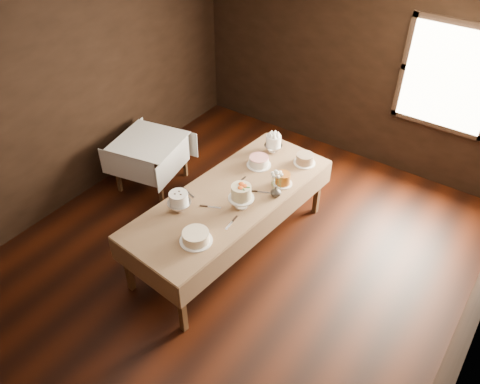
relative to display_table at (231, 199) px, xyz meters
name	(u,v)px	position (x,y,z in m)	size (l,w,h in m)	color
floor	(230,262)	(0.14, -0.22, -0.76)	(5.00, 6.00, 0.01)	black
ceiling	(226,33)	(0.14, -0.22, 2.04)	(5.00, 6.00, 0.01)	beige
wall_back	(354,66)	(0.14, 2.78, 0.64)	(5.00, 0.02, 2.80)	black
wall_left	(69,100)	(-2.36, -0.22, 0.64)	(0.02, 6.00, 2.80)	black
window	(449,78)	(1.44, 2.72, 0.84)	(1.10, 0.05, 1.30)	#FFEABF
display_table	(231,199)	(0.00, 0.00, 0.00)	(1.27, 2.74, 0.82)	#422B19
side_table	(149,146)	(-1.69, 0.40, -0.12)	(1.03, 1.03, 0.73)	#422B19
cake_meringue	(273,144)	(-0.08, 1.03, 0.17)	(0.27, 0.27, 0.25)	silver
cake_speckled	(305,159)	(0.38, 1.04, 0.12)	(0.28, 0.28, 0.13)	white
cake_lattice	(259,162)	(-0.06, 0.67, 0.11)	(0.33, 0.33, 0.11)	white
cake_caramel	(283,179)	(0.37, 0.52, 0.13)	(0.23, 0.23, 0.15)	white
cake_flowers	(241,197)	(0.21, -0.09, 0.19)	(0.29, 0.29, 0.29)	white
cake_swirl	(179,202)	(-0.31, -0.53, 0.17)	(0.27, 0.27, 0.24)	silver
cake_cream	(196,237)	(0.15, -0.80, 0.12)	(0.37, 0.37, 0.12)	white
cake_server_a	(214,207)	(-0.02, -0.28, 0.07)	(0.24, 0.03, 0.01)	silver
cake_server_b	(229,225)	(0.29, -0.42, 0.07)	(0.24, 0.03, 0.01)	silver
cake_server_c	(242,180)	(-0.06, 0.31, 0.07)	(0.24, 0.03, 0.01)	silver
cake_server_d	(264,192)	(0.28, 0.26, 0.07)	(0.24, 0.03, 0.01)	silver
cake_server_e	(190,194)	(-0.38, -0.26, 0.07)	(0.24, 0.03, 0.01)	silver
flower_vase	(276,192)	(0.42, 0.29, 0.13)	(0.12, 0.12, 0.13)	#2D2823
flower_bouquet	(277,179)	(0.42, 0.29, 0.31)	(0.14, 0.14, 0.20)	white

